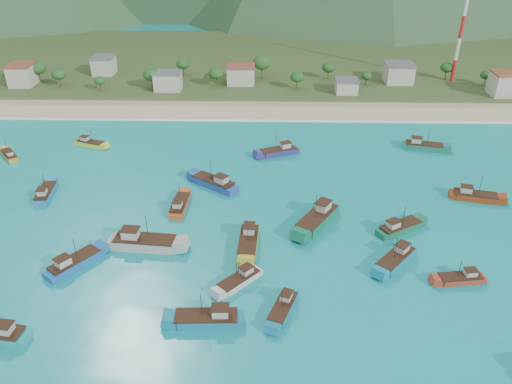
{
  "coord_description": "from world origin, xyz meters",
  "views": [
    {
      "loc": [
        -0.35,
        -79.59,
        58.44
      ],
      "look_at": [
        -2.59,
        18.0,
        3.0
      ],
      "focal_mm": 35.0,
      "sensor_mm": 36.0,
      "label": 1
    }
  ],
  "objects_px": {
    "boat_20": "(74,264)",
    "boat_25": "(46,194)",
    "boat_1": "(461,279)",
    "boat_3": "(423,147)",
    "boat_0": "(279,152)",
    "boat_26": "(215,183)",
    "boat_4": "(248,242)",
    "boat_11": "(9,156)",
    "boat_14": "(396,259)",
    "boat_19": "(399,228)",
    "boat_2": "(317,219)",
    "boat_18": "(283,309)",
    "boat_5": "(474,196)",
    "boat_8": "(90,144)",
    "boat_16": "(180,206)",
    "boat_17": "(208,320)",
    "radio_tower": "(464,16)",
    "boat_12": "(240,281)",
    "boat_10": "(144,243)"
  },
  "relations": [
    {
      "from": "boat_1",
      "to": "boat_14",
      "type": "height_order",
      "value": "boat_14"
    },
    {
      "from": "boat_4",
      "to": "boat_17",
      "type": "relative_size",
      "value": 1.03
    },
    {
      "from": "boat_3",
      "to": "boat_10",
      "type": "relative_size",
      "value": 0.85
    },
    {
      "from": "boat_14",
      "to": "radio_tower",
      "type": "bearing_deg",
      "value": -70.9
    },
    {
      "from": "boat_16",
      "to": "boat_20",
      "type": "relative_size",
      "value": 0.95
    },
    {
      "from": "boat_2",
      "to": "boat_18",
      "type": "bearing_deg",
      "value": 105.65
    },
    {
      "from": "boat_16",
      "to": "boat_19",
      "type": "relative_size",
      "value": 0.97
    },
    {
      "from": "boat_0",
      "to": "boat_11",
      "type": "height_order",
      "value": "boat_0"
    },
    {
      "from": "boat_20",
      "to": "boat_25",
      "type": "bearing_deg",
      "value": 157.76
    },
    {
      "from": "boat_16",
      "to": "boat_18",
      "type": "relative_size",
      "value": 1.08
    },
    {
      "from": "boat_4",
      "to": "boat_8",
      "type": "distance_m",
      "value": 66.5
    },
    {
      "from": "boat_1",
      "to": "boat_3",
      "type": "bearing_deg",
      "value": -16.28
    },
    {
      "from": "boat_0",
      "to": "boat_4",
      "type": "bearing_deg",
      "value": 148.5
    },
    {
      "from": "boat_18",
      "to": "boat_4",
      "type": "bearing_deg",
      "value": -50.15
    },
    {
      "from": "boat_16",
      "to": "boat_25",
      "type": "relative_size",
      "value": 0.98
    },
    {
      "from": "boat_4",
      "to": "boat_14",
      "type": "height_order",
      "value": "boat_4"
    },
    {
      "from": "boat_3",
      "to": "boat_11",
      "type": "distance_m",
      "value": 113.58
    },
    {
      "from": "boat_3",
      "to": "boat_20",
      "type": "relative_size",
      "value": 1.1
    },
    {
      "from": "boat_4",
      "to": "boat_11",
      "type": "relative_size",
      "value": 1.47
    },
    {
      "from": "boat_0",
      "to": "boat_11",
      "type": "xyz_separation_m",
      "value": [
        -72.92,
        -3.53,
        -0.26
      ]
    },
    {
      "from": "boat_0",
      "to": "boat_26",
      "type": "bearing_deg",
      "value": 117.16
    },
    {
      "from": "boat_0",
      "to": "boat_17",
      "type": "xyz_separation_m",
      "value": [
        -12.55,
        -64.37,
        0.05
      ]
    },
    {
      "from": "boat_18",
      "to": "radio_tower",
      "type": "bearing_deg",
      "value": -97.62
    },
    {
      "from": "boat_0",
      "to": "boat_2",
      "type": "distance_m",
      "value": 35.17
    },
    {
      "from": "boat_2",
      "to": "boat_11",
      "type": "height_order",
      "value": "boat_2"
    },
    {
      "from": "boat_5",
      "to": "boat_26",
      "type": "height_order",
      "value": "boat_26"
    },
    {
      "from": "boat_11",
      "to": "boat_12",
      "type": "bearing_deg",
      "value": -77.96
    },
    {
      "from": "boat_5",
      "to": "boat_26",
      "type": "relative_size",
      "value": 0.94
    },
    {
      "from": "boat_8",
      "to": "boat_17",
      "type": "distance_m",
      "value": 80.17
    },
    {
      "from": "boat_2",
      "to": "boat_18",
      "type": "distance_m",
      "value": 28.07
    },
    {
      "from": "boat_0",
      "to": "boat_26",
      "type": "relative_size",
      "value": 0.95
    },
    {
      "from": "boat_12",
      "to": "boat_4",
      "type": "bearing_deg",
      "value": -52.44
    },
    {
      "from": "boat_5",
      "to": "boat_10",
      "type": "distance_m",
      "value": 74.94
    },
    {
      "from": "boat_12",
      "to": "boat_17",
      "type": "distance_m",
      "value": 11.09
    },
    {
      "from": "boat_14",
      "to": "boat_19",
      "type": "distance_m",
      "value": 11.17
    },
    {
      "from": "boat_11",
      "to": "boat_17",
      "type": "xyz_separation_m",
      "value": [
        60.38,
        -60.83,
        0.31
      ]
    },
    {
      "from": "boat_1",
      "to": "boat_8",
      "type": "xyz_separation_m",
      "value": [
        -85.24,
        57.48,
        0.04
      ]
    },
    {
      "from": "boat_0",
      "to": "boat_25",
      "type": "height_order",
      "value": "boat_0"
    },
    {
      "from": "boat_4",
      "to": "boat_26",
      "type": "xyz_separation_m",
      "value": [
        -9.04,
        24.18,
        0.05
      ]
    },
    {
      "from": "boat_8",
      "to": "boat_16",
      "type": "relative_size",
      "value": 0.92
    },
    {
      "from": "boat_19",
      "to": "boat_26",
      "type": "xyz_separation_m",
      "value": [
        -40.23,
        18.19,
        0.18
      ]
    },
    {
      "from": "boat_16",
      "to": "boat_17",
      "type": "xyz_separation_m",
      "value": [
        10.09,
        -35.54,
        0.14
      ]
    },
    {
      "from": "boat_1",
      "to": "boat_14",
      "type": "bearing_deg",
      "value": 55.38
    },
    {
      "from": "boat_17",
      "to": "radio_tower",
      "type": "bearing_deg",
      "value": -34.0
    },
    {
      "from": "boat_3",
      "to": "boat_0",
      "type": "bearing_deg",
      "value": -71.09
    },
    {
      "from": "boat_5",
      "to": "boat_16",
      "type": "bearing_deg",
      "value": -72.1
    },
    {
      "from": "boat_16",
      "to": "boat_20",
      "type": "distance_m",
      "value": 27.1
    },
    {
      "from": "boat_4",
      "to": "boat_16",
      "type": "height_order",
      "value": "boat_4"
    },
    {
      "from": "boat_18",
      "to": "boat_11",
      "type": "bearing_deg",
      "value": -17.87
    },
    {
      "from": "boat_1",
      "to": "boat_26",
      "type": "height_order",
      "value": "boat_26"
    }
  ]
}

